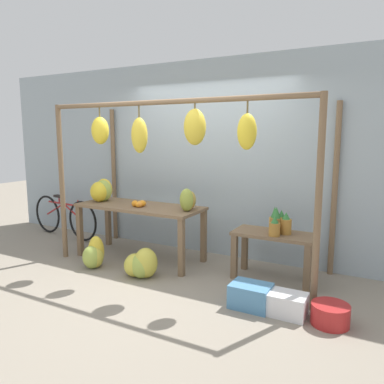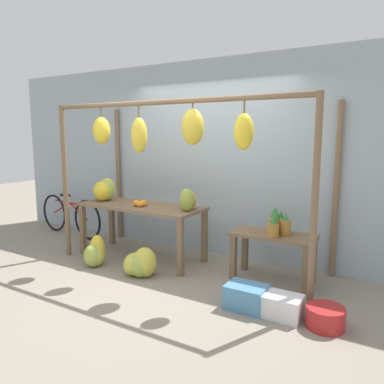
{
  "view_description": "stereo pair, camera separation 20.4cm",
  "coord_description": "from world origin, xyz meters",
  "px_view_note": "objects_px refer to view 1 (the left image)",
  "views": [
    {
      "loc": [
        2.35,
        -3.57,
        1.76
      ],
      "look_at": [
        0.1,
        0.6,
        1.02
      ],
      "focal_mm": 35.0,
      "sensor_mm": 36.0,
      "label": 1
    },
    {
      "loc": [
        2.53,
        -3.47,
        1.76
      ],
      "look_at": [
        0.1,
        0.6,
        1.02
      ],
      "focal_mm": 35.0,
      "sensor_mm": 36.0,
      "label": 2
    }
  ],
  "objects_px": {
    "parked_bicycle": "(64,216)",
    "orange_pile": "(140,204)",
    "fruit_crate_purple": "(287,304)",
    "banana_pile_on_table": "(102,191)",
    "blue_bucket": "(330,314)",
    "papaya_pile": "(188,200)",
    "fruit_crate_white": "(251,296)",
    "banana_pile_ground_left": "(94,255)",
    "banana_pile_ground_right": "(142,264)",
    "pineapple_cluster": "(278,223)"
  },
  "relations": [
    {
      "from": "banana_pile_ground_left",
      "to": "orange_pile",
      "type": "bearing_deg",
      "value": 52.58
    },
    {
      "from": "orange_pile",
      "to": "pineapple_cluster",
      "type": "bearing_deg",
      "value": 6.07
    },
    {
      "from": "parked_bicycle",
      "to": "fruit_crate_white",
      "type": "bearing_deg",
      "value": -15.34
    },
    {
      "from": "banana_pile_ground_left",
      "to": "fruit_crate_white",
      "type": "relative_size",
      "value": 1.04
    },
    {
      "from": "fruit_crate_white",
      "to": "blue_bucket",
      "type": "height_order",
      "value": "fruit_crate_white"
    },
    {
      "from": "parked_bicycle",
      "to": "orange_pile",
      "type": "bearing_deg",
      "value": -11.94
    },
    {
      "from": "banana_pile_ground_left",
      "to": "papaya_pile",
      "type": "relative_size",
      "value": 1.17
    },
    {
      "from": "banana_pile_ground_left",
      "to": "papaya_pile",
      "type": "xyz_separation_m",
      "value": [
        1.08,
        0.62,
        0.73
      ]
    },
    {
      "from": "banana_pile_ground_left",
      "to": "fruit_crate_white",
      "type": "xyz_separation_m",
      "value": [
        2.22,
        -0.11,
        -0.05
      ]
    },
    {
      "from": "parked_bicycle",
      "to": "papaya_pile",
      "type": "distance_m",
      "value": 2.68
    },
    {
      "from": "fruit_crate_white",
      "to": "orange_pile",
      "type": "bearing_deg",
      "value": 161.21
    },
    {
      "from": "banana_pile_on_table",
      "to": "blue_bucket",
      "type": "relative_size",
      "value": 1.19
    },
    {
      "from": "banana_pile_ground_left",
      "to": "fruit_crate_purple",
      "type": "height_order",
      "value": "banana_pile_ground_left"
    },
    {
      "from": "banana_pile_on_table",
      "to": "orange_pile",
      "type": "relative_size",
      "value": 2.23
    },
    {
      "from": "blue_bucket",
      "to": "parked_bicycle",
      "type": "relative_size",
      "value": 0.22
    },
    {
      "from": "blue_bucket",
      "to": "fruit_crate_purple",
      "type": "xyz_separation_m",
      "value": [
        -0.4,
        -0.01,
        0.01
      ]
    },
    {
      "from": "orange_pile",
      "to": "parked_bicycle",
      "type": "relative_size",
      "value": 0.12
    },
    {
      "from": "pineapple_cluster",
      "to": "banana_pile_on_table",
      "type": "bearing_deg",
      "value": -177.47
    },
    {
      "from": "orange_pile",
      "to": "banana_pile_ground_right",
      "type": "distance_m",
      "value": 0.89
    },
    {
      "from": "fruit_crate_white",
      "to": "papaya_pile",
      "type": "xyz_separation_m",
      "value": [
        -1.14,
        0.73,
        0.78
      ]
    },
    {
      "from": "blue_bucket",
      "to": "banana_pile_on_table",
      "type": "bearing_deg",
      "value": 168.39
    },
    {
      "from": "banana_pile_ground_right",
      "to": "fruit_crate_white",
      "type": "bearing_deg",
      "value": -5.3
    },
    {
      "from": "orange_pile",
      "to": "fruit_crate_purple",
      "type": "bearing_deg",
      "value": -15.62
    },
    {
      "from": "orange_pile",
      "to": "fruit_crate_purple",
      "type": "height_order",
      "value": "orange_pile"
    },
    {
      "from": "orange_pile",
      "to": "papaya_pile",
      "type": "height_order",
      "value": "papaya_pile"
    },
    {
      "from": "banana_pile_ground_right",
      "to": "papaya_pile",
      "type": "xyz_separation_m",
      "value": [
        0.33,
        0.6,
        0.74
      ]
    },
    {
      "from": "banana_pile_on_table",
      "to": "parked_bicycle",
      "type": "xyz_separation_m",
      "value": [
        -1.17,
        0.32,
        -0.58
      ]
    },
    {
      "from": "banana_pile_on_table",
      "to": "banana_pile_ground_left",
      "type": "distance_m",
      "value": 1.03
    },
    {
      "from": "banana_pile_on_table",
      "to": "orange_pile",
      "type": "height_order",
      "value": "banana_pile_on_table"
    },
    {
      "from": "fruit_crate_purple",
      "to": "banana_pile_on_table",
      "type": "bearing_deg",
      "value": 166.7
    },
    {
      "from": "orange_pile",
      "to": "parked_bicycle",
      "type": "height_order",
      "value": "orange_pile"
    },
    {
      "from": "fruit_crate_white",
      "to": "fruit_crate_purple",
      "type": "distance_m",
      "value": 0.38
    },
    {
      "from": "pineapple_cluster",
      "to": "papaya_pile",
      "type": "distance_m",
      "value": 1.19
    },
    {
      "from": "papaya_pile",
      "to": "banana_pile_ground_left",
      "type": "bearing_deg",
      "value": -150.1
    },
    {
      "from": "banana_pile_ground_left",
      "to": "banana_pile_on_table",
      "type": "bearing_deg",
      "value": 121.24
    },
    {
      "from": "banana_pile_ground_right",
      "to": "orange_pile",
      "type": "bearing_deg",
      "value": 126.53
    },
    {
      "from": "blue_bucket",
      "to": "parked_bicycle",
      "type": "distance_m",
      "value": 4.63
    },
    {
      "from": "fruit_crate_white",
      "to": "fruit_crate_purple",
      "type": "xyz_separation_m",
      "value": [
        0.38,
        0.01,
        -0.01
      ]
    },
    {
      "from": "banana_pile_ground_left",
      "to": "banana_pile_ground_right",
      "type": "xyz_separation_m",
      "value": [
        0.75,
        0.03,
        -0.0
      ]
    },
    {
      "from": "orange_pile",
      "to": "blue_bucket",
      "type": "xyz_separation_m",
      "value": [
        2.6,
        -0.61,
        -0.71
      ]
    },
    {
      "from": "banana_pile_ground_right",
      "to": "fruit_crate_purple",
      "type": "xyz_separation_m",
      "value": [
        1.84,
        -0.13,
        -0.06
      ]
    },
    {
      "from": "blue_bucket",
      "to": "papaya_pile",
      "type": "distance_m",
      "value": 2.19
    },
    {
      "from": "parked_bicycle",
      "to": "papaya_pile",
      "type": "height_order",
      "value": "papaya_pile"
    },
    {
      "from": "blue_bucket",
      "to": "parked_bicycle",
      "type": "xyz_separation_m",
      "value": [
        -4.51,
        1.01,
        0.25
      ]
    },
    {
      "from": "banana_pile_ground_left",
      "to": "papaya_pile",
      "type": "height_order",
      "value": "papaya_pile"
    },
    {
      "from": "fruit_crate_white",
      "to": "parked_bicycle",
      "type": "relative_size",
      "value": 0.25
    },
    {
      "from": "orange_pile",
      "to": "fruit_crate_purple",
      "type": "distance_m",
      "value": 2.39
    },
    {
      "from": "pineapple_cluster",
      "to": "fruit_crate_purple",
      "type": "height_order",
      "value": "pineapple_cluster"
    },
    {
      "from": "blue_bucket",
      "to": "pineapple_cluster",
      "type": "bearing_deg",
      "value": 132.48
    },
    {
      "from": "papaya_pile",
      "to": "fruit_crate_purple",
      "type": "xyz_separation_m",
      "value": [
        1.51,
        -0.73,
        -0.79
      ]
    }
  ]
}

